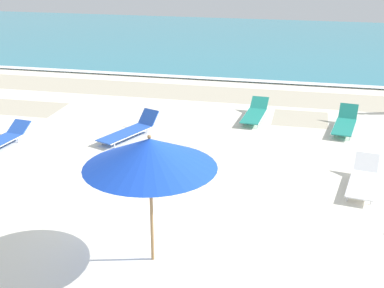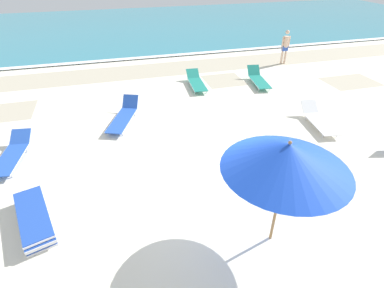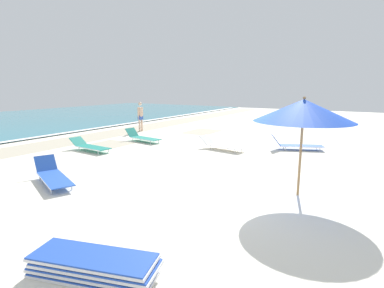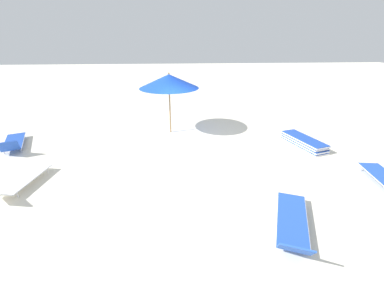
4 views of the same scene
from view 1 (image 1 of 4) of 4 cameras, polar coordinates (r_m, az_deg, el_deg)
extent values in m
cube|color=silver|center=(12.24, -5.41, -6.54)|extent=(60.00, 60.00, 0.16)
cube|color=#B8AE96|center=(20.66, 2.50, 5.36)|extent=(57.00, 2.20, 0.00)
cube|color=#B8AE96|center=(19.84, -17.72, 3.71)|extent=(2.85, 1.76, 0.00)
cube|color=#B8AE96|center=(18.10, 11.48, 2.68)|extent=(1.79, 1.77, 0.00)
cube|color=teal|center=(31.69, 6.27, 10.81)|extent=(60.00, 18.57, 0.06)
cube|color=white|center=(22.72, 3.49, 6.95)|extent=(56.00, 0.44, 0.01)
cylinder|color=#9E7547|center=(9.65, -4.35, -6.84)|extent=(0.06, 0.06, 2.13)
cone|color=blue|center=(9.20, -4.53, -0.97)|extent=(2.36, 2.36, 0.53)
cylinder|color=#13359C|center=(9.30, -4.49, -2.44)|extent=(2.29, 2.29, 0.01)
sphere|color=#9E7547|center=(9.10, -4.59, 0.76)|extent=(0.07, 0.07, 0.07)
cube|color=#1E8475|center=(17.55, 6.59, 2.98)|extent=(0.72, 1.68, 0.03)
cylinder|color=silver|center=(17.60, 5.63, 3.07)|extent=(0.15, 1.64, 0.03)
cylinder|color=silver|center=(17.50, 7.55, 2.89)|extent=(0.15, 1.64, 0.03)
cube|color=#1E8475|center=(18.50, 7.21, 4.39)|extent=(0.61, 0.52, 0.33)
cylinder|color=silver|center=(17.03, 5.33, 2.12)|extent=(0.03, 0.03, 0.16)
cylinder|color=silver|center=(16.94, 7.01, 1.95)|extent=(0.03, 0.03, 0.16)
cylinder|color=silver|center=(18.22, 6.16, 3.37)|extent=(0.03, 0.03, 0.16)
cylinder|color=silver|center=(18.14, 7.74, 3.21)|extent=(0.03, 0.03, 0.16)
cube|color=#1E8475|center=(17.08, 15.92, 1.78)|extent=(0.84, 1.74, 0.03)
cylinder|color=silver|center=(17.10, 14.92, 1.91)|extent=(0.28, 1.66, 0.03)
cylinder|color=silver|center=(17.06, 16.91, 1.65)|extent=(0.28, 1.66, 0.03)
cube|color=#1E8475|center=(17.99, 16.34, 3.37)|extent=(0.63, 0.48, 0.42)
cylinder|color=silver|center=(16.51, 14.76, 0.89)|extent=(0.03, 0.03, 0.16)
cylinder|color=silver|center=(16.47, 16.51, 0.66)|extent=(0.03, 0.03, 0.16)
cylinder|color=silver|center=(17.74, 15.31, 2.23)|extent=(0.03, 0.03, 0.16)
cylinder|color=silver|center=(17.71, 16.94, 2.02)|extent=(0.03, 0.03, 0.16)
cube|color=white|center=(13.19, 17.68, -4.16)|extent=(0.85, 1.68, 0.03)
cylinder|color=silver|center=(13.20, 16.39, -3.98)|extent=(0.28, 1.59, 0.03)
cylinder|color=silver|center=(13.18, 18.97, -4.34)|extent=(0.28, 1.59, 0.03)
cube|color=white|center=(14.06, 18.13, -1.88)|extent=(0.64, 0.54, 0.37)
cylinder|color=silver|center=(12.68, 16.23, -5.52)|extent=(0.03, 0.03, 0.16)
cylinder|color=silver|center=(12.66, 18.52, -5.84)|extent=(0.03, 0.03, 0.16)
cylinder|color=silver|center=(13.81, 16.82, -3.34)|extent=(0.03, 0.03, 0.16)
cylinder|color=silver|center=(13.79, 18.92, -3.63)|extent=(0.03, 0.03, 0.16)
cube|color=blue|center=(15.97, -7.18, 1.11)|extent=(1.27, 1.96, 0.03)
cylinder|color=silver|center=(16.16, -7.97, 1.32)|extent=(0.74, 1.74, 0.03)
cylinder|color=silver|center=(15.78, -6.37, 0.90)|extent=(0.74, 1.74, 0.03)
cube|color=blue|center=(16.69, -4.67, 2.86)|extent=(0.68, 0.57, 0.44)
cylinder|color=silver|center=(15.68, -9.63, 0.22)|extent=(0.03, 0.03, 0.16)
cylinder|color=silver|center=(15.34, -8.26, -0.17)|extent=(0.03, 0.03, 0.16)
cylinder|color=silver|center=(16.67, -6.15, 1.68)|extent=(0.03, 0.03, 0.16)
cylinder|color=silver|center=(16.36, -4.80, 1.34)|extent=(0.03, 0.03, 0.16)
cylinder|color=silver|center=(15.91, -19.34, -0.03)|extent=(0.26, 1.60, 0.03)
cube|color=blue|center=(16.79, -17.98, 1.74)|extent=(0.64, 0.56, 0.31)
cylinder|color=silver|center=(16.73, -19.43, 0.63)|extent=(0.03, 0.03, 0.16)
cylinder|color=silver|center=(16.41, -18.06, 0.41)|extent=(0.03, 0.03, 0.16)
camera|label=2|loc=(6.98, -38.85, 13.30)|focal=28.00mm
camera|label=3|loc=(12.46, -42.13, 2.16)|focal=28.00mm
camera|label=4|loc=(18.65, 4.19, 15.51)|focal=24.00mm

